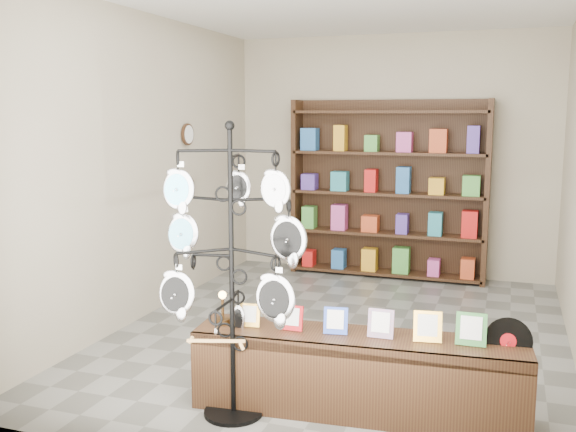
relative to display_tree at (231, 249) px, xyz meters
name	(u,v)px	position (x,y,z in m)	size (l,w,h in m)	color
ground	(340,333)	(0.27, 1.83, -1.14)	(5.00, 5.00, 0.00)	slate
room_envelope	(343,133)	(0.27, 1.83, 0.71)	(5.00, 5.00, 5.00)	#AFA68D
display_tree	(231,249)	(0.00, 0.00, 0.00)	(1.02, 0.98, 1.98)	black
front_shelf	(357,374)	(0.78, 0.30, -0.87)	(2.26, 0.64, 0.79)	black
back_shelving	(388,195)	(0.27, 4.12, -0.11)	(2.42, 0.36, 2.20)	black
wall_clocks	(188,161)	(-1.70, 2.63, 0.36)	(0.03, 0.24, 0.84)	black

